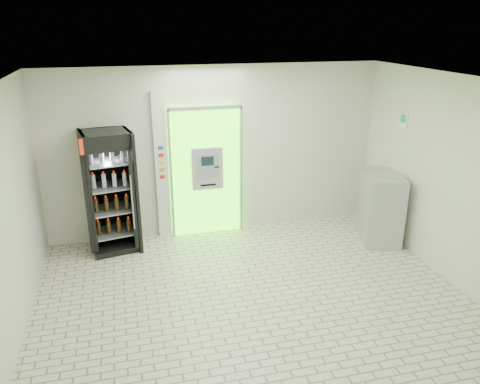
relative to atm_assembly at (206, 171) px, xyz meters
name	(u,v)px	position (x,y,z in m)	size (l,w,h in m)	color
ground	(254,300)	(0.20, -2.41, -1.17)	(6.00, 6.00, 0.00)	beige
room_shell	(255,175)	(0.20, -2.41, 0.67)	(6.00, 6.00, 6.00)	beige
atm_assembly	(206,171)	(0.00, 0.00, 0.00)	(1.30, 0.24, 2.33)	#4CFF13
pillar	(161,167)	(-0.78, 0.04, 0.13)	(0.22, 0.11, 2.60)	silver
beverage_cooler	(111,194)	(-1.66, -0.26, -0.19)	(0.89, 0.84, 2.05)	black
steel_cabinet	(381,208)	(2.88, -1.10, -0.56)	(0.88, 1.06, 1.22)	#ABADB2
exit_sign	(404,120)	(3.19, -1.01, 0.95)	(0.02, 0.22, 0.26)	white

